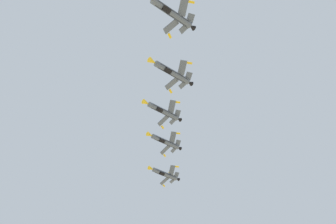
% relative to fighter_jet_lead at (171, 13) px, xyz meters
% --- Properties ---
extents(fighter_jet_lead, '(14.68, 10.10, 6.18)m').
position_rel_fighter_jet_lead_xyz_m(fighter_jet_lead, '(0.00, 0.00, 0.00)').
color(fighter_jet_lead, '#4C5666').
extents(fighter_jet_left_wing, '(14.68, 10.13, 6.10)m').
position_rel_fighter_jet_lead_xyz_m(fighter_jet_left_wing, '(5.54, 20.24, -1.51)').
color(fighter_jet_left_wing, '#4C5666').
extents(fighter_jet_right_wing, '(14.68, 9.93, 6.67)m').
position_rel_fighter_jet_lead_xyz_m(fighter_jet_right_wing, '(8.43, 42.11, 0.04)').
color(fighter_jet_right_wing, '#4C5666').
extents(fighter_jet_left_outer, '(14.68, 9.90, 6.74)m').
position_rel_fighter_jet_lead_xyz_m(fighter_jet_left_outer, '(13.95, 61.50, 0.20)').
color(fighter_jet_left_outer, '#4C5666').
extents(fighter_jet_right_outer, '(14.68, 10.09, 6.23)m').
position_rel_fighter_jet_lead_xyz_m(fighter_jet_right_outer, '(19.05, 82.32, -2.40)').
color(fighter_jet_right_outer, '#4C5666').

